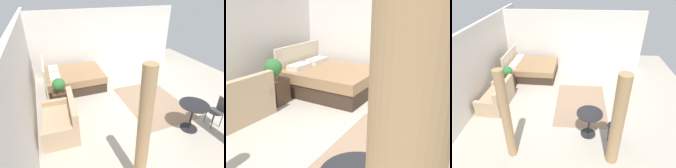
{
  "view_description": "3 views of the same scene",
  "coord_description": "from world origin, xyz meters",
  "views": [
    {
      "loc": [
        -4.44,
        2.59,
        3.29
      ],
      "look_at": [
        -0.27,
        0.94,
        0.9
      ],
      "focal_mm": 29.34,
      "sensor_mm": 36.0,
      "label": 1
    },
    {
      "loc": [
        -3.4,
        -1.37,
        2.17
      ],
      "look_at": [
        0.37,
        0.76,
        0.73
      ],
      "focal_mm": 41.11,
      "sensor_mm": 36.0,
      "label": 2
    },
    {
      "loc": [
        -5.97,
        -0.27,
        4.18
      ],
      "look_at": [
        -0.23,
        0.16,
        0.74
      ],
      "focal_mm": 31.89,
      "sensor_mm": 36.0,
      "label": 3
    }
  ],
  "objects": [
    {
      "name": "balcony_table",
      "position": [
        -1.74,
        -0.65,
        0.53
      ],
      "size": [
        0.71,
        0.71,
        0.76
      ],
      "color": "black",
      "rests_on": "ground"
    },
    {
      "name": "ground_plane",
      "position": [
        0.0,
        0.0,
        -0.01
      ],
      "size": [
        8.66,
        9.22,
        0.02
      ],
      "primitive_type": "cube",
      "color": "#B2A899"
    },
    {
      "name": "area_rug",
      "position": [
        -0.3,
        -0.43,
        0.0
      ],
      "size": [
        2.45,
        1.72,
        0.01
      ],
      "primitive_type": "cube",
      "color": "#93755B",
      "rests_on": "ground"
    },
    {
      "name": "couch",
      "position": [
        -0.57,
        2.42,
        0.29
      ],
      "size": [
        1.44,
        0.91,
        0.88
      ],
      "color": "tan",
      "rests_on": "ground"
    },
    {
      "name": "cafe_chair_near_window",
      "position": [
        -1.85,
        -1.4,
        0.49
      ],
      "size": [
        0.43,
        0.43,
        0.8
      ],
      "color": "#3F3F44",
      "rests_on": "ground"
    },
    {
      "name": "curtain_right",
      "position": [
        -2.58,
        1.31,
        1.21
      ],
      "size": [
        0.22,
        0.22,
        2.42
      ],
      "color": "tan",
      "rests_on": "ground"
    },
    {
      "name": "nightstand",
      "position": [
        0.5,
        2.34,
        0.27
      ],
      "size": [
        0.43,
        0.37,
        0.55
      ],
      "color": "#473323",
      "rests_on": "ground"
    },
    {
      "name": "bed",
      "position": [
        1.66,
        1.71,
        0.32
      ],
      "size": [
        1.7,
        2.07,
        1.1
      ],
      "color": "#38281E",
      "rests_on": "ground"
    },
    {
      "name": "curtain_left",
      "position": [
        -2.58,
        -1.19,
        1.21
      ],
      "size": [
        0.29,
        0.29,
        2.42
      ],
      "color": "tan",
      "rests_on": "ground"
    },
    {
      "name": "wall_back",
      "position": [
        0.0,
        3.11,
        1.29
      ],
      "size": [
        8.66,
        0.12,
        2.57
      ],
      "primitive_type": "cube",
      "color": "silver",
      "rests_on": "ground"
    },
    {
      "name": "wall_right",
      "position": [
        2.83,
        0.0,
        1.29
      ],
      "size": [
        0.12,
        6.22,
        2.57
      ],
      "primitive_type": "cube",
      "color": "silver",
      "rests_on": "ground"
    },
    {
      "name": "potted_plant",
      "position": [
        0.4,
        2.31,
        0.81
      ],
      "size": [
        0.37,
        0.37,
        0.47
      ],
      "color": "brown",
      "rests_on": "nightstand"
    }
  ]
}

